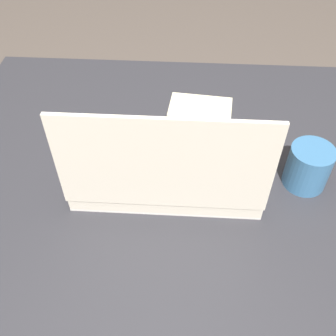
{
  "coord_description": "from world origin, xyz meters",
  "views": [
    {
      "loc": [
        -0.04,
        0.55,
        1.34
      ],
      "look_at": [
        -0.01,
        -0.04,
        0.72
      ],
      "focal_mm": 42.0,
      "sensor_mm": 36.0,
      "label": 1
    }
  ],
  "objects": [
    {
      "name": "dining_table",
      "position": [
        0.0,
        0.0,
        0.61
      ],
      "size": [
        1.04,
        0.99,
        0.7
      ],
      "color": "#2D2D33",
      "rests_on": "ground_plane"
    },
    {
      "name": "ground_plane",
      "position": [
        0.0,
        0.0,
        0.0
      ],
      "size": [
        8.0,
        8.0,
        0.0
      ],
      "primitive_type": "plane",
      "color": "#564C44"
    },
    {
      "name": "donut_box",
      "position": [
        -0.01,
        -0.01,
        0.75
      ],
      "size": [
        0.38,
        0.24,
        0.25
      ],
      "color": "silver",
      "rests_on": "dining_table"
    },
    {
      "name": "coffee_mug",
      "position": [
        -0.3,
        -0.03,
        0.75
      ],
      "size": [
        0.09,
        0.09,
        0.09
      ],
      "color": "teal",
      "rests_on": "dining_table"
    },
    {
      "name": "paper_napkin",
      "position": [
        -0.08,
        -0.28,
        0.71
      ],
      "size": [
        0.17,
        0.12,
        0.01
      ],
      "color": "beige",
      "rests_on": "dining_table"
    }
  ]
}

